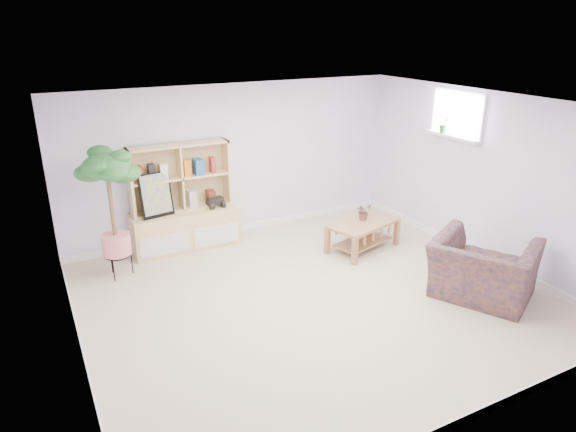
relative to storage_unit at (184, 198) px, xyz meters
name	(u,v)px	position (x,y,z in m)	size (l,w,h in m)	color
floor	(314,297)	(0.96, -2.24, -0.80)	(5.50, 5.00, 0.01)	tan
ceiling	(318,105)	(0.96, -2.24, 1.60)	(5.50, 5.00, 0.01)	silver
walls	(316,208)	(0.96, -2.24, 0.40)	(5.51, 5.01, 2.40)	white
baseboard	(314,294)	(0.96, -2.24, -0.75)	(5.50, 5.00, 0.10)	white
window	(458,114)	(3.69, -1.64, 1.20)	(0.10, 0.98, 0.68)	#B0C8E8
window_sill	(452,136)	(3.63, -1.64, 0.88)	(0.14, 1.00, 0.04)	white
storage_unit	(184,198)	(0.00, 0.00, 0.00)	(1.60, 0.54, 1.60)	#D1B67C
poster	(156,195)	(-0.41, -0.05, 0.13)	(0.47, 0.11, 0.65)	yellow
toy_truck	(216,202)	(0.47, -0.07, -0.11)	(0.33, 0.23, 0.17)	black
coffee_table	(363,236)	(2.36, -1.30, -0.58)	(1.09, 0.59, 0.44)	brown
table_plant	(364,211)	(2.41, -1.22, -0.23)	(0.23, 0.20, 0.26)	#134C17
floor_tree	(113,215)	(-1.10, -0.50, 0.09)	(0.66, 0.66, 1.79)	#296D2F
armchair	(483,265)	(2.82, -3.19, -0.36)	(1.18, 1.03, 0.88)	#0D1437
sill_plant	(444,124)	(3.63, -1.45, 1.03)	(0.15, 0.12, 0.27)	#296D2F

